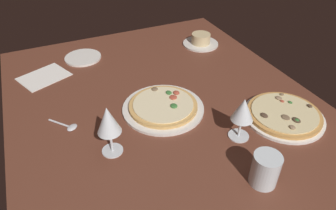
% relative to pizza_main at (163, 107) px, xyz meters
% --- Properties ---
extents(dining_table, '(1.50, 1.10, 0.04)m').
position_rel_pizza_main_xyz_m(dining_table, '(0.04, 0.02, -0.03)').
color(dining_table, brown).
rests_on(dining_table, ground).
extents(pizza_main, '(0.29, 0.29, 0.03)m').
position_rel_pizza_main_xyz_m(pizza_main, '(0.00, 0.00, 0.00)').
color(pizza_main, silver).
rests_on(pizza_main, dining_table).
extents(pizza_side, '(0.28, 0.28, 0.03)m').
position_rel_pizza_main_xyz_m(pizza_side, '(0.22, 0.36, 0.00)').
color(pizza_side, white).
rests_on(pizza_side, dining_table).
extents(ramekin_on_saucer, '(0.17, 0.17, 0.06)m').
position_rel_pizza_main_xyz_m(ramekin_on_saucer, '(-0.41, 0.38, 0.01)').
color(ramekin_on_saucer, silver).
rests_on(ramekin_on_saucer, dining_table).
extents(wine_glass_far, '(0.07, 0.07, 0.15)m').
position_rel_pizza_main_xyz_m(wine_glass_far, '(0.23, 0.16, 0.09)').
color(wine_glass_far, silver).
rests_on(wine_glass_far, dining_table).
extents(wine_glass_near, '(0.07, 0.07, 0.17)m').
position_rel_pizza_main_xyz_m(wine_glass_near, '(0.13, -0.23, 0.11)').
color(wine_glass_near, silver).
rests_on(wine_glass_near, dining_table).
extents(water_glass, '(0.08, 0.08, 0.10)m').
position_rel_pizza_main_xyz_m(water_glass, '(0.41, 0.12, 0.03)').
color(water_glass, silver).
rests_on(water_glass, dining_table).
extents(side_plate, '(0.16, 0.16, 0.01)m').
position_rel_pizza_main_xyz_m(side_plate, '(-0.50, -0.18, -0.01)').
color(side_plate, silver).
rests_on(side_plate, dining_table).
extents(paper_menu, '(0.21, 0.23, 0.00)m').
position_rel_pizza_main_xyz_m(paper_menu, '(-0.41, -0.37, -0.01)').
color(paper_menu, white).
rests_on(paper_menu, dining_table).
extents(spoon, '(0.10, 0.09, 0.01)m').
position_rel_pizza_main_xyz_m(spoon, '(-0.04, -0.33, -0.01)').
color(spoon, silver).
rests_on(spoon, dining_table).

